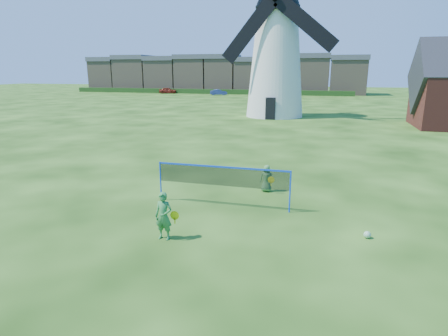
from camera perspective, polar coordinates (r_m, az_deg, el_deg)
ground at (r=13.69m, az=-1.36°, el=-6.55°), size 220.00×220.00×0.00m
windmill at (r=41.88m, az=7.96°, el=16.69°), size 12.72×6.17×18.27m
badminton_net at (r=13.80m, az=-0.25°, el=-1.37°), size 5.05×0.05×1.55m
player_girl at (r=11.39m, az=-9.20°, el=-7.27°), size 0.69×0.38×1.48m
player_boy at (r=15.73m, az=6.54°, el=-1.58°), size 0.64×0.42×1.15m
play_ball at (r=12.34m, az=21.06°, el=-9.49°), size 0.22×0.22×0.22m
terraced_houses at (r=87.64m, az=-0.90°, el=14.16°), size 63.55×8.40×8.37m
hedge at (r=82.44m, az=-3.04°, el=11.61°), size 62.00×0.80×1.00m
car_left at (r=84.36m, az=-8.59°, el=11.64°), size 4.02×2.41×1.28m
car_right at (r=77.68m, az=-0.82°, el=11.50°), size 3.69×2.04×1.15m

